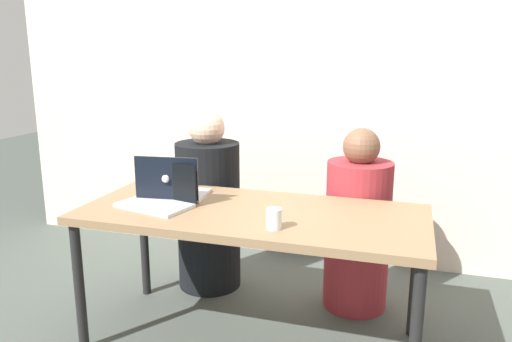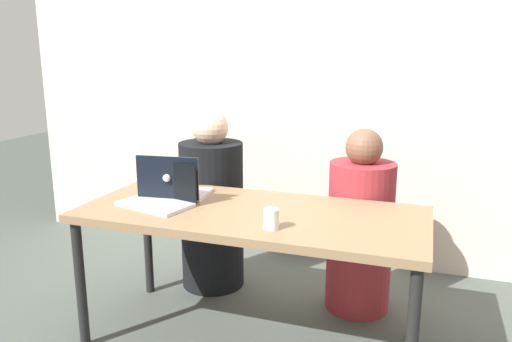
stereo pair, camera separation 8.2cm
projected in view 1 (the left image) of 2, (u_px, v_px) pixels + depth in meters
ground_plane at (252, 341)px, 2.57m from camera, size 12.00×12.00×0.00m
back_wall at (306, 93)px, 3.45m from camera, size 4.50×0.10×2.36m
desk at (252, 223)px, 2.42m from camera, size 1.67×0.73×0.71m
person_on_left at (209, 210)px, 3.10m from camera, size 0.47×0.47×1.12m
person_on_right at (357, 230)px, 2.84m from camera, size 0.42×0.42×1.05m
laptop_back_left at (173, 189)px, 2.61m from camera, size 0.36×0.29×0.24m
laptop_front_left at (159, 196)px, 2.48m from camera, size 0.40×0.30×0.21m
water_glass_right at (274, 220)px, 2.15m from camera, size 0.07×0.07×0.09m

